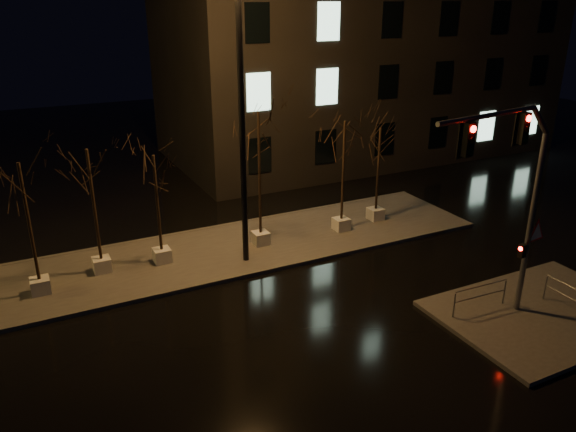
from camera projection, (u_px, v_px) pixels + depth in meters
ground at (298, 319)px, 18.65m from camera, size 90.00×90.00×0.00m
median at (232, 249)px, 23.61m from camera, size 22.00×5.00×0.15m
sidewalk_corner at (543, 313)px, 18.85m from camera, size 7.00×5.00×0.15m
building at (360, 37)px, 36.74m from camera, size 25.00×12.00×15.00m
tree_0 at (24, 193)px, 18.62m from camera, size 1.80×1.80×4.93m
tree_1 at (90, 178)px, 20.18m from camera, size 1.80×1.80×4.95m
tree_2 at (155, 180)px, 21.08m from camera, size 1.80×1.80×4.48m
tree_3 at (259, 143)px, 22.30m from camera, size 1.80×1.80×5.81m
tree_4 at (344, 146)px, 23.98m from camera, size 1.80×1.80×5.09m
tree_5 at (379, 149)px, 25.34m from camera, size 1.80×1.80×4.51m
traffic_signal_mast at (516, 186)px, 16.69m from camera, size 5.66×0.82×6.95m
streetlight_main at (241, 92)px, 20.08m from camera, size 2.85×1.03×11.51m
guard_rail_a at (480, 294)px, 18.64m from camera, size 2.19×0.14×0.94m
guard_rail_b at (570, 296)px, 18.53m from camera, size 0.10×2.01×0.95m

